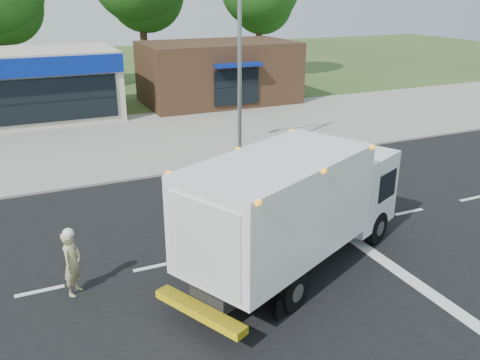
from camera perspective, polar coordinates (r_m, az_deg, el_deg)
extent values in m
plane|color=#385123|center=(15.36, 1.38, -7.42)|extent=(120.00, 120.00, 0.00)
cube|color=black|center=(15.35, 1.38, -7.40)|extent=(60.00, 14.00, 0.02)
cube|color=gray|center=(22.42, -7.69, 1.78)|extent=(60.00, 2.40, 0.12)
cube|color=gray|center=(27.82, -11.20, 5.16)|extent=(60.00, 9.00, 0.02)
cube|color=silver|center=(14.17, -21.57, -11.52)|extent=(1.20, 0.15, 0.01)
cube|color=silver|center=(14.46, -9.56, -9.54)|extent=(1.20, 0.15, 0.01)
cube|color=silver|center=(15.35, 1.38, -7.36)|extent=(1.20, 0.15, 0.01)
cube|color=silver|center=(16.73, 10.73, -5.26)|extent=(1.20, 0.15, 0.01)
cube|color=silver|center=(18.50, 18.42, -3.41)|extent=(1.20, 0.15, 0.01)
cube|color=silver|center=(20.56, 24.65, -1.87)|extent=(1.20, 0.15, 0.01)
cube|color=silver|center=(14.69, 17.42, -9.77)|extent=(0.40, 7.00, 0.01)
cube|color=black|center=(13.31, 4.01, -8.60)|extent=(5.14, 3.19, 0.36)
cube|color=white|center=(15.81, 12.05, -0.62)|extent=(2.85, 2.92, 2.19)
cube|color=black|center=(16.58, 13.75, 1.00)|extent=(1.00, 1.85, 0.94)
cube|color=white|center=(12.67, 4.17, -2.83)|extent=(5.77, 4.50, 2.45)
cube|color=silver|center=(10.87, -4.10, -7.28)|extent=(0.96, 1.90, 1.98)
cube|color=yellow|center=(11.57, -4.56, -14.46)|extent=(1.41, 2.41, 0.19)
cube|color=orange|center=(12.24, 4.31, 2.32)|extent=(5.60, 4.45, 0.08)
cylinder|color=black|center=(16.72, 8.89, -3.35)|extent=(1.04, 0.71, 1.00)
cylinder|color=black|center=(15.90, 14.98, -5.14)|extent=(1.04, 0.71, 1.00)
cylinder|color=black|center=(13.49, -1.49, -9.23)|extent=(1.04, 0.71, 1.00)
cylinder|color=black|center=(12.40, 5.90, -12.26)|extent=(1.04, 0.71, 1.00)
imported|color=tan|center=(13.40, -18.34, -8.88)|extent=(0.69, 0.74, 1.70)
sphere|color=white|center=(13.03, -18.74, -5.72)|extent=(0.28, 0.28, 0.28)
cube|color=#382316|center=(35.09, -2.44, 11.99)|extent=(10.00, 6.00, 4.00)
cube|color=navy|center=(32.14, -0.35, 12.85)|extent=(3.00, 1.20, 0.20)
cube|color=black|center=(32.40, -0.38, 10.40)|extent=(3.00, 0.12, 2.20)
cylinder|color=gray|center=(21.96, -0.05, 12.16)|extent=(0.18, 0.18, 8.00)
cylinder|color=#332114|center=(40.39, -24.98, 13.34)|extent=(0.56, 0.56, 6.86)
sphere|color=#1C4B15|center=(40.73, -24.84, 17.17)|extent=(5.10, 5.10, 5.10)
cylinder|color=#332114|center=(41.55, -10.78, 15.66)|extent=(0.56, 0.56, 7.84)
cylinder|color=#332114|center=(45.02, 2.16, 15.80)|extent=(0.56, 0.56, 7.00)
sphere|color=#1C4B15|center=(45.55, 2.51, 19.26)|extent=(5.20, 5.20, 5.20)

